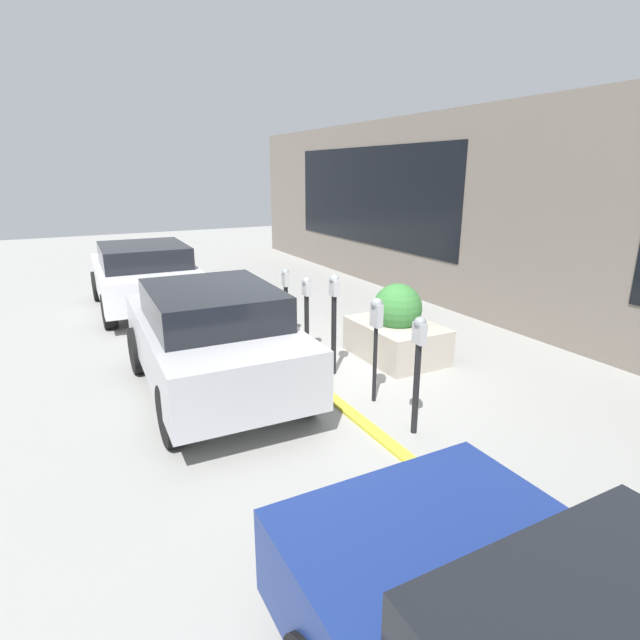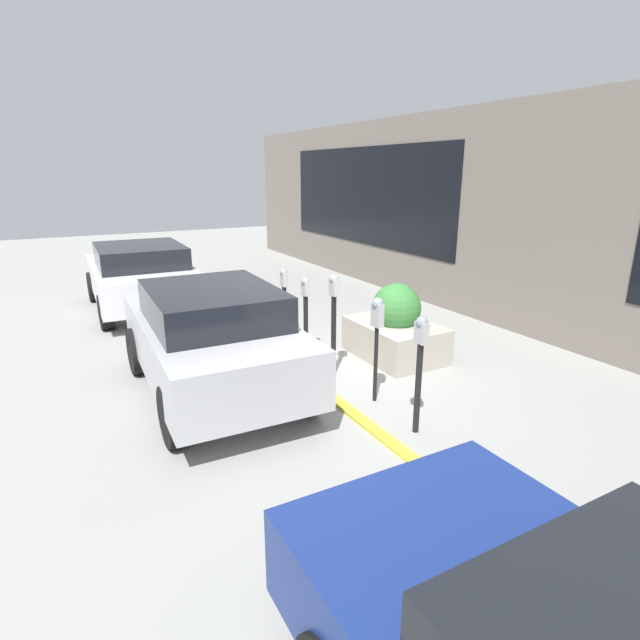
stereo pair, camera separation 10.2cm
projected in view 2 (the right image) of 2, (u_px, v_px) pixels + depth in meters
The scene contains 11 objects.
ground_plane at pixel (313, 379), 7.37m from camera, with size 40.00×40.00×0.00m, color #999993.
curb_strip at pixel (308, 379), 7.33m from camera, with size 24.50×0.16×0.04m.
building_facade at pixel (536, 221), 8.81m from camera, with size 24.50×0.17×4.18m.
parking_meter_nearest at pixel (420, 358), 5.63m from camera, with size 0.16×0.14×1.42m.
parking_meter_second at pixel (377, 324), 6.38m from camera, with size 0.18×0.15×1.42m.
parking_meter_middle at pixel (334, 312), 7.30m from camera, with size 0.16×0.14×1.53m.
parking_meter_fourth at pixel (306, 305), 8.12m from camera, with size 0.17×0.14×1.32m.
parking_meter_farthest at pixel (284, 295), 8.99m from camera, with size 0.15×0.13×1.28m.
planter_box at pixel (395, 329), 8.13m from camera, with size 1.56×1.11×1.24m.
parked_car_middle at pixel (212, 337), 6.72m from camera, with size 3.86×1.88×1.51m.
parked_car_rear at pixel (141, 275), 10.90m from camera, with size 4.05×2.04×1.44m.
Camera 2 is at (-6.04, 3.16, 2.96)m, focal length 28.00 mm.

